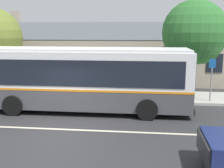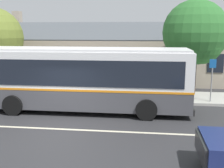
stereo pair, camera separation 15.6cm
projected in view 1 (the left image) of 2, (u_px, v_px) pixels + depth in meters
name	position (u px, v px, depth m)	size (l,w,h in m)	color
ground_plane	(58.00, 129.00, 11.85)	(300.00, 300.00, 0.00)	#2D2D30
sidewalk_far	(87.00, 95.00, 17.69)	(60.00, 3.00, 0.15)	#ADAAA3
lane_divider_stripe	(58.00, 129.00, 11.85)	(60.00, 0.16, 0.01)	beige
community_building	(93.00, 56.00, 24.92)	(27.49, 8.84, 5.79)	tan
transit_bus	(80.00, 78.00, 14.32)	(11.19, 2.79, 3.22)	#47474C
bench_down_street	(39.00, 87.00, 17.58)	(1.83, 0.51, 0.94)	brown
street_tree_primary	(196.00, 35.00, 17.01)	(3.94, 3.94, 5.94)	#4C3828
bus_stop_sign	(212.00, 75.00, 15.60)	(0.36, 0.07, 2.40)	gray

